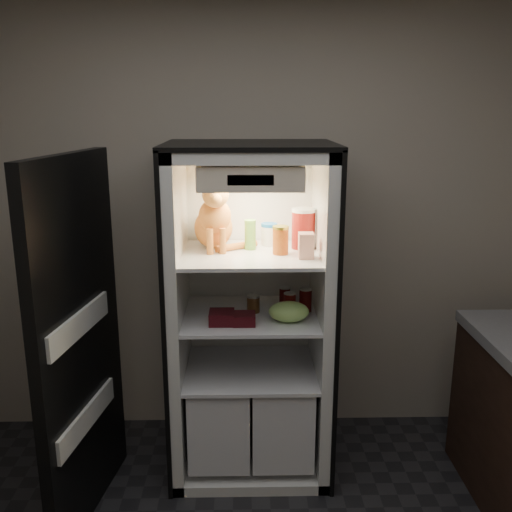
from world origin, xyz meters
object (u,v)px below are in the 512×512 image
at_px(grape_bag, 289,312).
at_px(soda_can_c, 290,304).
at_px(soda_can_a, 285,297).
at_px(soda_can_b, 305,300).
at_px(berry_box_left, 222,317).
at_px(cream_carton, 306,246).
at_px(condiment_jar, 253,304).
at_px(refrigerator, 250,334).
at_px(tabby_cat, 214,220).
at_px(mayo_tub, 269,234).
at_px(berry_box_right, 244,319).
at_px(pepper_jar, 303,228).
at_px(parmesan_shaker, 250,235).
at_px(salsa_jar, 281,240).

bearing_deg(grape_bag, soda_can_c, 82.82).
bearing_deg(soda_can_a, soda_can_b, -31.28).
height_order(grape_bag, berry_box_left, grape_bag).
relative_size(cream_carton, soda_can_a, 1.14).
bearing_deg(condiment_jar, refrigerator, 114.43).
relative_size(refrigerator, tabby_cat, 4.39).
height_order(tabby_cat, soda_can_c, tabby_cat).
xyz_separation_m(cream_carton, soda_can_a, (-0.09, 0.22, -0.36)).
height_order(mayo_tub, soda_can_c, mayo_tub).
relative_size(refrigerator, mayo_tub, 14.75).
xyz_separation_m(soda_can_a, berry_box_right, (-0.23, -0.26, -0.03)).
bearing_deg(grape_bag, soda_can_b, 55.97).
bearing_deg(pepper_jar, cream_carton, -91.87).
height_order(cream_carton, grape_bag, cream_carton).
height_order(cream_carton, soda_can_a, cream_carton).
distance_m(tabby_cat, berry_box_right, 0.57).
distance_m(soda_can_b, berry_box_right, 0.39).
height_order(refrigerator, parmesan_shaker, refrigerator).
bearing_deg(soda_can_b, berry_box_left, -158.91).
height_order(refrigerator, condiment_jar, refrigerator).
distance_m(cream_carton, berry_box_right, 0.51).
relative_size(soda_can_c, berry_box_right, 1.07).
bearing_deg(pepper_jar, tabby_cat, -179.66).
xyz_separation_m(salsa_jar, condiment_jar, (-0.15, 0.06, -0.38)).
distance_m(mayo_tub, soda_can_a, 0.37).
xyz_separation_m(parmesan_shaker, cream_carton, (0.29, -0.20, -0.02)).
distance_m(refrigerator, parmesan_shaker, 0.58).
height_order(parmesan_shaker, soda_can_b, parmesan_shaker).
height_order(soda_can_c, grape_bag, soda_can_c).
height_order(cream_carton, berry_box_right, cream_carton).
distance_m(salsa_jar, soda_can_a, 0.39).
height_order(cream_carton, soda_can_c, cream_carton).
relative_size(refrigerator, berry_box_left, 14.24).
relative_size(salsa_jar, condiment_jar, 1.54).
bearing_deg(mayo_tub, tabby_cat, -166.64).
distance_m(grape_bag, berry_box_right, 0.24).
bearing_deg(berry_box_right, parmesan_shaker, 81.46).
bearing_deg(condiment_jar, pepper_jar, 14.84).
bearing_deg(berry_box_left, soda_can_b, 21.09).
relative_size(soda_can_b, soda_can_c, 1.05).
xyz_separation_m(soda_can_a, condiment_jar, (-0.18, -0.08, -0.01)).
height_order(salsa_jar, cream_carton, salsa_jar).
height_order(mayo_tub, pepper_jar, pepper_jar).
bearing_deg(parmesan_shaker, soda_can_a, 7.17).
bearing_deg(soda_can_c, salsa_jar, -166.54).
distance_m(soda_can_c, condiment_jar, 0.21).
bearing_deg(soda_can_a, cream_carton, -67.72).
xyz_separation_m(soda_can_b, berry_box_right, (-0.34, -0.19, -0.04)).
bearing_deg(salsa_jar, soda_can_b, 23.74).
bearing_deg(salsa_jar, cream_carton, -35.03).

